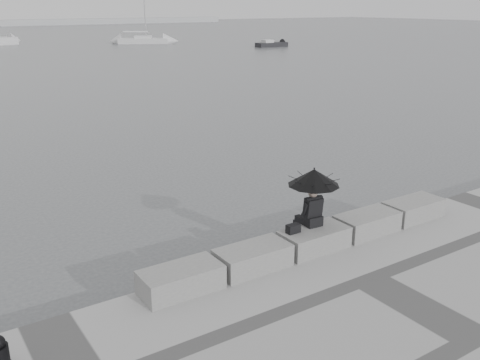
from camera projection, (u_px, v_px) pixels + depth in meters
ground at (300, 262)px, 12.75m from camera, size 360.00×360.00×0.00m
stone_block_far_left at (181, 280)px, 10.37m from camera, size 1.60×0.80×0.50m
stone_block_left at (253, 258)px, 11.26m from camera, size 1.60×0.80×0.50m
stone_block_centre at (314, 240)px, 12.15m from camera, size 1.60×0.80×0.50m
stone_block_right at (367, 223)px, 13.04m from camera, size 1.60×0.80×0.50m
stone_block_far_right at (413, 209)px, 13.93m from camera, size 1.60×0.80×0.50m
seated_person at (314, 184)px, 11.99m from camera, size 1.18×1.18×1.39m
bag at (293, 229)px, 11.87m from camera, size 0.31×0.18×0.20m
sailboat_right at (143, 40)px, 82.24m from camera, size 7.78×5.63×12.90m
small_motorboat at (272, 44)px, 76.24m from camera, size 4.76×1.70×1.10m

